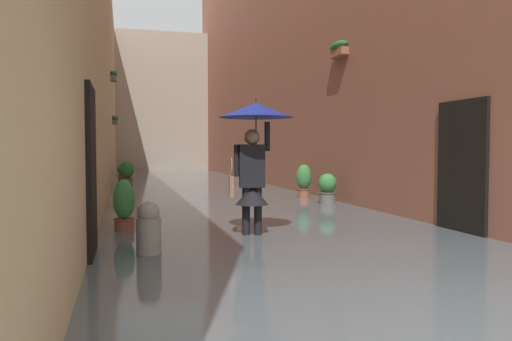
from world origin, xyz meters
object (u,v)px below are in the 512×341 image
potted_plant_far_left (327,190)px  potted_plant_far_right (127,173)px  mooring_bollard (149,233)px  potted_plant_near_right (122,173)px  person_wading (254,139)px  potted_plant_near_left (304,181)px  potted_plant_mid_right (124,208)px

potted_plant_far_left → potted_plant_far_right: 9.01m
potted_plant_far_right → mooring_bollard: size_ratio=1.27×
potted_plant_near_right → mooring_bollard: size_ratio=0.99×
person_wading → potted_plant_near_right: (1.94, -14.11, -1.18)m
potted_plant_near_left → mooring_bollard: size_ratio=1.30×
potted_plant_near_left → potted_plant_near_right: bearing=-63.2°
person_wading → potted_plant_far_right: person_wading is taller
person_wading → potted_plant_near_right: person_wading is taller
potted_plant_near_right → potted_plant_near_left: 10.32m
potted_plant_far_left → potted_plant_far_right: potted_plant_far_right is taller
potted_plant_far_left → potted_plant_near_left: (0.06, -1.38, 0.12)m
potted_plant_near_left → potted_plant_far_right: bearing=-55.1°
potted_plant_near_right → potted_plant_far_right: potted_plant_far_right is taller
potted_plant_mid_right → mooring_bollard: potted_plant_mid_right is taller
person_wading → potted_plant_far_left: bearing=-128.2°
potted_plant_far_left → potted_plant_near_left: potted_plant_near_left is taller
potted_plant_far_right → potted_plant_near_left: size_ratio=0.97×
potted_plant_near_right → potted_plant_mid_right: size_ratio=0.82×
person_wading → potted_plant_near_right: bearing=-82.2°
potted_plant_far_right → person_wading: bearing=98.9°
person_wading → potted_plant_far_left: size_ratio=2.57×
potted_plant_far_left → potted_plant_mid_right: bearing=28.7°
potted_plant_far_left → potted_plant_near_left: 1.39m
potted_plant_near_right → potted_plant_far_right: bearing=93.5°
potted_plant_far_left → potted_plant_near_right: (4.70, -10.60, -0.05)m
potted_plant_far_left → potted_plant_mid_right: (4.66, 2.55, 0.04)m
potted_plant_near_right → potted_plant_mid_right: potted_plant_mid_right is taller
potted_plant_near_left → mooring_bollard: (4.31, 5.82, -0.19)m
person_wading → mooring_bollard: bearing=29.9°
potted_plant_far_right → potted_plant_mid_right: (0.13, 10.34, -0.05)m
potted_plant_far_left → person_wading: bearing=51.8°
person_wading → mooring_bollard: (1.60, 0.92, -1.19)m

